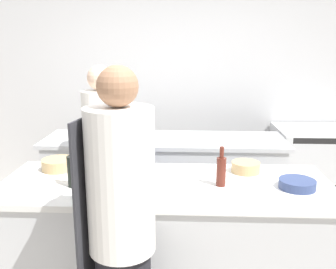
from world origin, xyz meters
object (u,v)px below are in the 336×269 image
at_px(chef_at_prep_near, 122,235).
at_px(cup, 115,162).
at_px(oven_range, 316,169).
at_px(bowl_ceramic_blue, 246,167).
at_px(bottle_wine, 73,170).
at_px(bottle_olive_oil, 221,170).
at_px(bottle_vinegar, 133,175).
at_px(bowl_mixing_large, 297,184).
at_px(chef_at_stove, 104,160).
at_px(bowl_prep_small, 59,164).

distance_m(chef_at_prep_near, cup, 0.95).
bearing_deg(oven_range, chef_at_prep_near, -127.75).
bearing_deg(bowl_ceramic_blue, bottle_wine, -164.05).
height_order(oven_range, chef_at_prep_near, chef_at_prep_near).
xyz_separation_m(bottle_olive_oil, cup, (-0.77, 0.33, -0.06)).
xyz_separation_m(oven_range, chef_at_prep_near, (-1.81, -2.34, 0.42)).
bearing_deg(chef_at_prep_near, bottle_vinegar, 11.60).
bearing_deg(bowl_ceramic_blue, bottle_olive_oil, -126.55).
bearing_deg(bottle_vinegar, bottle_wine, -179.57).
xyz_separation_m(bottle_olive_oil, bowl_ceramic_blue, (0.21, 0.28, -0.07)).
xyz_separation_m(oven_range, bowl_mixing_large, (-0.75, -1.77, 0.50)).
relative_size(oven_range, bottle_olive_oil, 3.47).
bearing_deg(chef_at_stove, chef_at_prep_near, 24.75).
bearing_deg(bowl_mixing_large, bottle_olive_oil, 177.18).
distance_m(oven_range, bowl_ceramic_blue, 1.87).
xyz_separation_m(bowl_mixing_large, bowl_prep_small, (-1.68, 0.30, 0.01)).
relative_size(bottle_vinegar, bowl_prep_small, 0.87).
distance_m(chef_at_stove, cup, 0.51).
bearing_deg(bowl_prep_small, bottle_olive_oil, -12.91).
bearing_deg(bottle_wine, cup, 62.28).
xyz_separation_m(chef_at_stove, bowl_prep_small, (-0.23, -0.51, 0.13)).
height_order(chef_at_stove, bowl_mixing_large, chef_at_stove).
height_order(bottle_vinegar, bowl_ceramic_blue, bottle_vinegar).
xyz_separation_m(bottle_olive_oil, bowl_prep_small, (-1.18, 0.27, -0.07)).
distance_m(bowl_mixing_large, cup, 1.31).
height_order(chef_at_prep_near, bottle_wine, chef_at_prep_near).
distance_m(bottle_wine, bowl_prep_small, 0.40).
bearing_deg(bowl_ceramic_blue, chef_at_stove, 156.48).
xyz_separation_m(chef_at_stove, bottle_wine, (-0.01, -0.84, 0.20)).
distance_m(bottle_wine, bowl_mixing_large, 1.47).
distance_m(oven_range, bottle_vinegar, 2.63).
bearing_deg(bowl_mixing_large, chef_at_stove, 150.84).
distance_m(bottle_vinegar, bowl_mixing_large, 1.07).
height_order(chef_at_prep_near, cup, chef_at_prep_near).
height_order(chef_at_stove, bowl_prep_small, chef_at_stove).
relative_size(bottle_vinegar, cup, 2.23).
relative_size(bottle_wine, bowl_ceramic_blue, 1.40).
distance_m(chef_at_stove, bottle_wine, 0.87).
bearing_deg(chef_at_stove, oven_range, 122.48).
bearing_deg(bowl_mixing_large, chef_at_prep_near, -151.65).
bearing_deg(chef_at_prep_near, oven_range, -27.56).
relative_size(oven_range, bottle_wine, 3.22).
bearing_deg(chef_at_stove, cup, 31.26).
relative_size(chef_at_stove, bottle_wine, 5.80).
bearing_deg(chef_at_stove, bottle_vinegar, 33.15).
relative_size(chef_at_stove, bowl_prep_small, 6.86).
height_order(bottle_olive_oil, bowl_mixing_large, bottle_olive_oil).
height_order(bowl_mixing_large, cup, cup).
relative_size(chef_at_prep_near, cup, 18.39).
bearing_deg(bowl_mixing_large, oven_range, 66.93).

